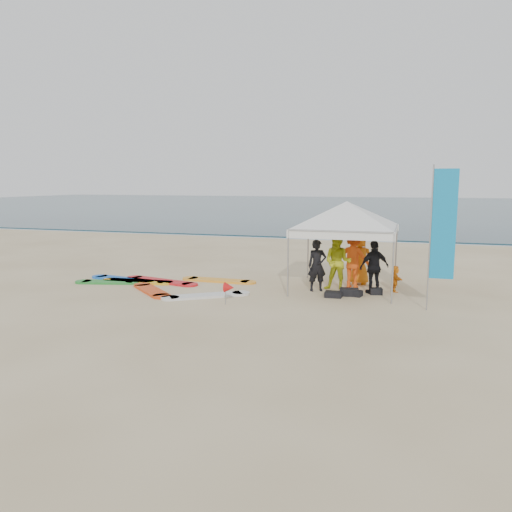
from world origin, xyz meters
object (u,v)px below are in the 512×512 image
object	(u,v)px
canopy_tent	(347,202)
marker_pennant	(229,288)
person_black_a	(317,265)
person_black_b	(374,267)
person_yellow	(338,262)
feather_flag	(443,226)
person_seated	(395,279)
person_orange_a	(353,259)
person_orange_b	(360,259)
surfboard_spread	(159,284)

from	to	relation	value
canopy_tent	marker_pennant	size ratio (longest dim) A/B	6.67
person_black_a	person_black_b	world-z (taller)	person_black_b
person_black_a	person_yellow	size ratio (longest dim) A/B	0.90
person_black_a	marker_pennant	world-z (taller)	person_black_a
person_black_b	feather_flag	distance (m)	2.84
person_yellow	marker_pennant	bearing A→B (deg)	-128.56
person_black_b	person_seated	bearing A→B (deg)	-177.20
person_black_a	feather_flag	distance (m)	4.11
person_orange_a	marker_pennant	xyz separation A→B (m)	(-3.02, -3.39, -0.45)
person_black_b	person_orange_b	size ratio (longest dim) A/B	0.96
person_black_b	person_seated	size ratio (longest dim) A/B	1.99
person_yellow	person_seated	bearing A→B (deg)	15.14
person_black_a	person_orange_b	size ratio (longest dim) A/B	0.95
person_orange_a	marker_pennant	size ratio (longest dim) A/B	2.97
person_orange_b	marker_pennant	bearing A→B (deg)	53.63
person_black_a	feather_flag	size ratio (longest dim) A/B	0.42
person_orange_a	person_orange_b	bearing A→B (deg)	-97.35
marker_pennant	person_black_b	bearing A→B (deg)	35.66
person_orange_b	surfboard_spread	size ratio (longest dim) A/B	0.29
feather_flag	person_seated	bearing A→B (deg)	119.28
person_orange_a	person_black_b	size ratio (longest dim) A/B	1.16
person_orange_a	surfboard_spread	size ratio (longest dim) A/B	0.32
person_yellow	person_orange_b	distance (m)	1.31
person_yellow	person_orange_a	distance (m)	0.73
person_black_a	canopy_tent	distance (m)	2.20
canopy_tent	surfboard_spread	bearing A→B (deg)	-169.32
marker_pennant	surfboard_spread	xyz separation A→B (m)	(-3.18, 1.86, -0.46)
person_seated	surfboard_spread	xyz separation A→B (m)	(-7.54, -1.27, -0.38)
canopy_tent	person_orange_a	bearing A→B (deg)	63.33
person_orange_b	surfboard_spread	world-z (taller)	person_orange_b
person_orange_b	person_seated	world-z (taller)	person_orange_b
canopy_tent	person_seated	bearing A→B (deg)	4.99
person_black_a	feather_flag	xyz separation A→B (m)	(3.54, -1.51, 1.46)
person_orange_a	feather_flag	world-z (taller)	feather_flag
canopy_tent	marker_pennant	world-z (taller)	canopy_tent
person_seated	feather_flag	bearing A→B (deg)	-169.08
person_black_b	feather_flag	world-z (taller)	feather_flag
person_black_a	person_yellow	xyz separation A→B (m)	(0.61, 0.27, 0.09)
person_orange_a	person_black_b	xyz separation A→B (m)	(0.72, -0.71, -0.13)
canopy_tent	feather_flag	size ratio (longest dim) A/B	1.10
person_black_a	person_orange_a	size ratio (longest dim) A/B	0.85
person_black_a	surfboard_spread	world-z (taller)	person_black_a
person_orange_a	canopy_tent	bearing A→B (deg)	70.85
person_yellow	surfboard_spread	distance (m)	5.93
person_yellow	surfboard_spread	bearing A→B (deg)	-166.42
person_yellow	person_orange_b	xyz separation A→B (m)	(0.57, 1.18, -0.05)
person_black_a	person_orange_a	xyz separation A→B (m)	(1.02, 0.86, 0.14)
person_black_a	surfboard_spread	xyz separation A→B (m)	(-5.18, -0.67, -0.78)
person_yellow	canopy_tent	distance (m)	1.92
person_seated	surfboard_spread	distance (m)	7.65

